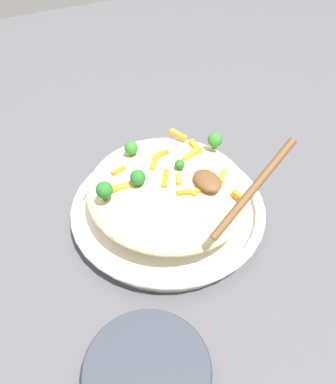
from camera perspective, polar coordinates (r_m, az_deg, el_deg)
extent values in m
plane|color=#4C4C51|center=(0.71, 0.00, -3.80)|extent=(2.40, 2.40, 0.00)
cylinder|color=white|center=(0.70, 0.00, -3.19)|extent=(0.32, 0.32, 0.02)
torus|color=white|center=(0.69, 0.00, -2.06)|extent=(0.34, 0.34, 0.02)
torus|color=black|center=(0.68, 0.00, -1.85)|extent=(0.34, 0.34, 0.00)
ellipsoid|color=beige|center=(0.66, 0.00, 0.43)|extent=(0.29, 0.28, 0.07)
cube|color=orange|center=(0.70, 4.10, 6.74)|extent=(0.04, 0.01, 0.01)
cube|color=orange|center=(0.61, 4.64, 0.34)|extent=(0.02, 0.03, 0.01)
cube|color=orange|center=(0.62, -0.40, 2.03)|extent=(0.04, 0.03, 0.01)
cube|color=orange|center=(0.60, 2.34, -0.13)|extent=(0.02, 0.03, 0.01)
cube|color=orange|center=(0.61, 10.51, -0.60)|extent=(0.03, 0.01, 0.01)
cube|color=orange|center=(0.67, -1.08, 5.53)|extent=(0.01, 0.03, 0.01)
cube|color=orange|center=(0.64, 8.07, 2.39)|extent=(0.03, 0.03, 0.01)
cube|color=orange|center=(0.65, -7.30, 3.15)|extent=(0.01, 0.03, 0.01)
cube|color=orange|center=(0.62, -6.92, 0.79)|extent=(0.02, 0.04, 0.01)
cube|color=orange|center=(0.73, 1.50, 8.49)|extent=(0.04, 0.02, 0.01)
cube|color=orange|center=(0.65, -2.12, 4.15)|extent=(0.03, 0.03, 0.01)
cube|color=orange|center=(0.62, 1.64, 1.90)|extent=(0.03, 0.02, 0.01)
cube|color=orange|center=(0.68, 3.49, 5.59)|extent=(0.03, 0.04, 0.01)
cylinder|color=#296820|center=(0.68, -5.41, 5.69)|extent=(0.01, 0.01, 0.01)
sphere|color=#2D7A28|center=(0.68, -5.48, 6.53)|extent=(0.02, 0.02, 0.02)
cylinder|color=#205B1C|center=(0.64, 1.94, 3.28)|extent=(0.01, 0.01, 0.00)
sphere|color=#236B23|center=(0.63, 1.96, 3.87)|extent=(0.02, 0.02, 0.02)
cylinder|color=#205B1C|center=(0.62, -4.55, 1.38)|extent=(0.01, 0.01, 0.01)
sphere|color=#236B23|center=(0.61, -4.62, 2.33)|extent=(0.03, 0.03, 0.03)
cylinder|color=#205B1C|center=(0.60, -9.15, -0.90)|extent=(0.01, 0.01, 0.01)
sphere|color=#236B23|center=(0.59, -9.30, 0.12)|extent=(0.03, 0.03, 0.03)
cylinder|color=#296820|center=(0.70, 6.89, 6.80)|extent=(0.01, 0.01, 0.01)
sphere|color=#2D7A28|center=(0.70, 6.98, 7.70)|extent=(0.03, 0.03, 0.03)
ellipsoid|color=brown|center=(0.61, 5.86, 1.69)|extent=(0.06, 0.04, 0.02)
cylinder|color=brown|center=(0.55, 12.66, 0.59)|extent=(0.06, 0.17, 0.09)
cylinder|color=#333842|center=(0.53, -3.07, -25.58)|extent=(0.15, 0.15, 0.05)
torus|color=#333842|center=(0.51, -3.16, -24.75)|extent=(0.16, 0.16, 0.01)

